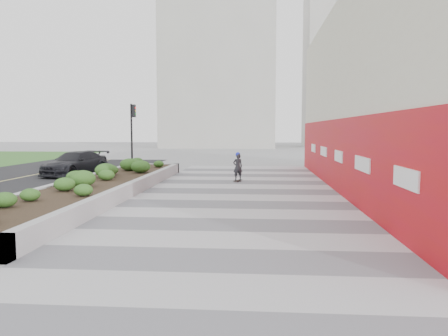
% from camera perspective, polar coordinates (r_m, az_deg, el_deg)
% --- Properties ---
extents(ground, '(160.00, 160.00, 0.00)m').
position_cam_1_polar(ground, '(10.09, 0.22, -9.65)').
color(ground, gray).
rests_on(ground, ground).
extents(walkway, '(8.00, 36.00, 0.01)m').
position_cam_1_polar(walkway, '(13.01, 1.21, -6.29)').
color(walkway, '#A8A8AD').
rests_on(walkway, ground).
extents(building, '(6.04, 24.08, 8.00)m').
position_cam_1_polar(building, '(19.78, 23.18, 8.73)').
color(building, beige).
rests_on(building, ground).
extents(planter, '(3.00, 18.00, 0.90)m').
position_cam_1_polar(planter, '(17.98, -15.82, -2.00)').
color(planter, '#9E9EA0').
rests_on(planter, ground).
extents(traffic_signal_near, '(0.33, 0.28, 4.20)m').
position_cam_1_polar(traffic_signal_near, '(28.37, -11.85, 5.31)').
color(traffic_signal_near, black).
rests_on(traffic_signal_near, ground).
extents(distant_bldg_north_l, '(16.00, 12.00, 20.00)m').
position_cam_1_polar(distant_bldg_north_l, '(65.41, -0.59, 11.54)').
color(distant_bldg_north_l, '#ADAAA3').
rests_on(distant_bldg_north_l, ground).
extents(distant_bldg_north_r, '(14.00, 10.00, 24.00)m').
position_cam_1_polar(distant_bldg_north_r, '(71.81, 16.29, 12.36)').
color(distant_bldg_north_r, '#ADAAA3').
rests_on(distant_bldg_north_r, ground).
extents(manhole_cover, '(0.44, 0.44, 0.01)m').
position_cam_1_polar(manhole_cover, '(12.99, 3.42, -6.33)').
color(manhole_cover, '#595654').
rests_on(manhole_cover, ground).
extents(skateboarder, '(0.56, 0.74, 1.47)m').
position_cam_1_polar(skateboarder, '(21.48, 1.81, 0.17)').
color(skateboarder, beige).
rests_on(skateboarder, ground).
extents(car_dark, '(2.88, 4.92, 1.34)m').
position_cam_1_polar(car_dark, '(26.01, -18.87, 0.58)').
color(car_dark, black).
rests_on(car_dark, ground).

